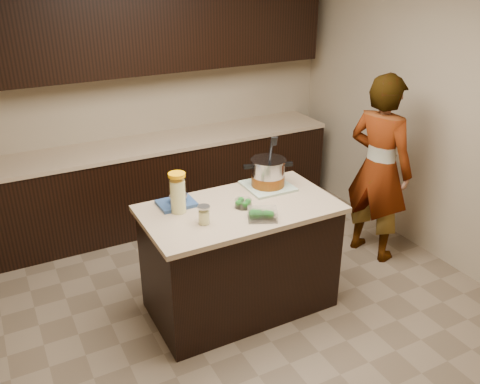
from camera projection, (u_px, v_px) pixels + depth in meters
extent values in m
plane|color=brown|center=(240.00, 305.00, 4.16)|extent=(4.00, 4.00, 0.00)
cube|color=tan|center=(149.00, 90.00, 5.20)|extent=(4.00, 0.04, 2.70)
cube|color=tan|center=(477.00, 306.00, 1.99)|extent=(4.00, 0.04, 2.70)
cube|color=tan|center=(442.00, 113.00, 4.44)|extent=(0.04, 4.00, 2.70)
cube|color=black|center=(165.00, 183.00, 5.35)|extent=(3.60, 0.60, 0.86)
cube|color=tan|center=(162.00, 142.00, 5.16)|extent=(3.60, 0.63, 0.04)
cube|color=black|center=(151.00, 31.00, 4.80)|extent=(3.60, 0.35, 0.75)
cube|color=black|center=(240.00, 260.00, 3.98)|extent=(1.40, 0.75, 0.86)
cube|color=tan|center=(240.00, 209.00, 3.79)|extent=(1.46, 0.81, 0.04)
cube|color=#5D7F55|center=(268.00, 186.00, 4.10)|extent=(0.37, 0.37, 0.02)
cylinder|color=#B7B7BC|center=(268.00, 173.00, 4.05)|extent=(0.33, 0.33, 0.21)
cylinder|color=brown|center=(268.00, 180.00, 4.07)|extent=(0.34, 0.34, 0.08)
cylinder|color=#B7B7BC|center=(268.00, 160.00, 4.00)|extent=(0.36, 0.36, 0.01)
cube|color=black|center=(248.00, 167.00, 4.00)|extent=(0.07, 0.05, 0.03)
cube|color=black|center=(289.00, 164.00, 4.05)|extent=(0.07, 0.05, 0.03)
cylinder|color=black|center=(270.00, 154.00, 3.95)|extent=(0.06, 0.11, 0.26)
cylinder|color=#DED887|center=(178.00, 196.00, 3.65)|extent=(0.12, 0.12, 0.25)
cylinder|color=white|center=(178.00, 194.00, 3.65)|extent=(0.13, 0.13, 0.28)
cylinder|color=#FA9F05|center=(177.00, 175.00, 3.58)|extent=(0.14, 0.14, 0.02)
cylinder|color=#DED887|center=(204.00, 217.00, 3.53)|extent=(0.10, 0.10, 0.09)
cylinder|color=white|center=(204.00, 216.00, 3.52)|extent=(0.11, 0.11, 0.12)
cylinder|color=silver|center=(204.00, 206.00, 3.49)|extent=(0.12, 0.12, 0.02)
cylinder|color=silver|center=(243.00, 203.00, 3.76)|extent=(0.17, 0.17, 0.06)
cylinder|color=silver|center=(256.00, 215.00, 3.61)|extent=(0.13, 0.13, 0.05)
cube|color=silver|center=(263.00, 214.00, 3.59)|extent=(0.25, 0.22, 0.07)
cube|color=navy|center=(176.00, 203.00, 3.80)|extent=(0.27, 0.22, 0.03)
ellipsoid|color=silver|center=(178.00, 197.00, 3.79)|extent=(0.14, 0.11, 0.08)
imported|color=gray|center=(379.00, 169.00, 4.56)|extent=(0.57, 0.72, 1.73)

